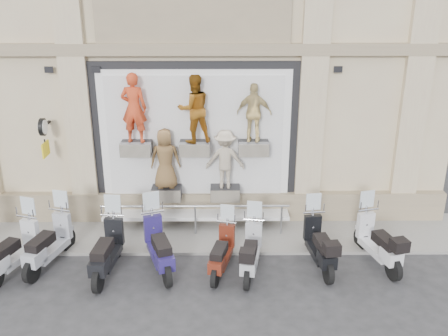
{
  "coord_description": "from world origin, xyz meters",
  "views": [
    {
      "loc": [
        0.67,
        -9.96,
        6.5
      ],
      "look_at": [
        0.77,
        1.9,
        2.01
      ],
      "focal_mm": 40.0,
      "sensor_mm": 36.0,
      "label": 1
    }
  ],
  "objects_px": {
    "scooter_d": "(106,241)",
    "scooter_e": "(158,237)",
    "clock_sign_bracket": "(44,132)",
    "scooter_b": "(13,241)",
    "scooter_i": "(379,233)",
    "scooter_f": "(222,244)",
    "scooter_c": "(48,234)",
    "scooter_h": "(320,236)",
    "guard_rail": "(195,221)",
    "scooter_g": "(251,243)"
  },
  "relations": [
    {
      "from": "scooter_f",
      "to": "scooter_h",
      "type": "xyz_separation_m",
      "value": [
        2.33,
        0.22,
        0.08
      ]
    },
    {
      "from": "scooter_f",
      "to": "scooter_b",
      "type": "bearing_deg",
      "value": -166.43
    },
    {
      "from": "scooter_d",
      "to": "scooter_e",
      "type": "bearing_deg",
      "value": 13.17
    },
    {
      "from": "scooter_f",
      "to": "scooter_i",
      "type": "height_order",
      "value": "scooter_i"
    },
    {
      "from": "guard_rail",
      "to": "scooter_e",
      "type": "distance_m",
      "value": 1.82
    },
    {
      "from": "scooter_d",
      "to": "scooter_h",
      "type": "height_order",
      "value": "scooter_d"
    },
    {
      "from": "clock_sign_bracket",
      "to": "scooter_e",
      "type": "distance_m",
      "value": 4.21
    },
    {
      "from": "scooter_e",
      "to": "scooter_g",
      "type": "relative_size",
      "value": 1.1
    },
    {
      "from": "scooter_c",
      "to": "scooter_i",
      "type": "xyz_separation_m",
      "value": [
        7.9,
        0.01,
        -0.02
      ]
    },
    {
      "from": "clock_sign_bracket",
      "to": "scooter_d",
      "type": "relative_size",
      "value": 0.48
    },
    {
      "from": "scooter_c",
      "to": "scooter_d",
      "type": "bearing_deg",
      "value": 1.58
    },
    {
      "from": "scooter_c",
      "to": "guard_rail",
      "type": "bearing_deg",
      "value": 37.56
    },
    {
      "from": "scooter_c",
      "to": "scooter_e",
      "type": "xyz_separation_m",
      "value": [
        2.65,
        -0.19,
        0.01
      ]
    },
    {
      "from": "clock_sign_bracket",
      "to": "scooter_c",
      "type": "xyz_separation_m",
      "value": [
        0.46,
        -1.87,
        -1.96
      ]
    },
    {
      "from": "scooter_c",
      "to": "scooter_f",
      "type": "xyz_separation_m",
      "value": [
        4.14,
        -0.31,
        -0.11
      ]
    },
    {
      "from": "clock_sign_bracket",
      "to": "scooter_d",
      "type": "height_order",
      "value": "clock_sign_bracket"
    },
    {
      "from": "guard_rail",
      "to": "scooter_b",
      "type": "distance_m",
      "value": 4.51
    },
    {
      "from": "scooter_b",
      "to": "scooter_i",
      "type": "bearing_deg",
      "value": 20.35
    },
    {
      "from": "clock_sign_bracket",
      "to": "scooter_e",
      "type": "bearing_deg",
      "value": -33.49
    },
    {
      "from": "clock_sign_bracket",
      "to": "scooter_h",
      "type": "relative_size",
      "value": 0.51
    },
    {
      "from": "clock_sign_bracket",
      "to": "scooter_c",
      "type": "relative_size",
      "value": 0.49
    },
    {
      "from": "scooter_h",
      "to": "scooter_e",
      "type": "bearing_deg",
      "value": 174.47
    },
    {
      "from": "clock_sign_bracket",
      "to": "scooter_d",
      "type": "xyz_separation_m",
      "value": [
        1.93,
        -2.23,
        -1.95
      ]
    },
    {
      "from": "clock_sign_bracket",
      "to": "scooter_c",
      "type": "height_order",
      "value": "clock_sign_bracket"
    },
    {
      "from": "scooter_b",
      "to": "scooter_f",
      "type": "height_order",
      "value": "scooter_b"
    },
    {
      "from": "scooter_d",
      "to": "scooter_b",
      "type": "bearing_deg",
      "value": -176.27
    },
    {
      "from": "guard_rail",
      "to": "clock_sign_bracket",
      "type": "xyz_separation_m",
      "value": [
        -3.9,
        0.47,
        2.34
      ]
    },
    {
      "from": "scooter_b",
      "to": "scooter_i",
      "type": "distance_m",
      "value": 8.62
    },
    {
      "from": "guard_rail",
      "to": "scooter_i",
      "type": "distance_m",
      "value": 4.69
    },
    {
      "from": "guard_rail",
      "to": "scooter_f",
      "type": "relative_size",
      "value": 2.8
    },
    {
      "from": "scooter_f",
      "to": "guard_rail",
      "type": "bearing_deg",
      "value": 125.75
    },
    {
      "from": "guard_rail",
      "to": "scooter_f",
      "type": "height_order",
      "value": "scooter_f"
    },
    {
      "from": "scooter_e",
      "to": "scooter_h",
      "type": "bearing_deg",
      "value": -17.57
    },
    {
      "from": "scooter_c",
      "to": "scooter_d",
      "type": "relative_size",
      "value": 0.99
    },
    {
      "from": "scooter_c",
      "to": "scooter_g",
      "type": "bearing_deg",
      "value": 11.16
    },
    {
      "from": "guard_rail",
      "to": "scooter_c",
      "type": "distance_m",
      "value": 3.73
    },
    {
      "from": "clock_sign_bracket",
      "to": "guard_rail",
      "type": "bearing_deg",
      "value": -6.84
    },
    {
      "from": "scooter_g",
      "to": "scooter_i",
      "type": "distance_m",
      "value": 3.1
    },
    {
      "from": "scooter_h",
      "to": "scooter_i",
      "type": "bearing_deg",
      "value": -2.67
    },
    {
      "from": "scooter_c",
      "to": "scooter_i",
      "type": "height_order",
      "value": "scooter_c"
    },
    {
      "from": "scooter_e",
      "to": "scooter_h",
      "type": "height_order",
      "value": "scooter_e"
    },
    {
      "from": "guard_rail",
      "to": "scooter_i",
      "type": "height_order",
      "value": "scooter_i"
    },
    {
      "from": "scooter_c",
      "to": "clock_sign_bracket",
      "type": "bearing_deg",
      "value": 119.14
    },
    {
      "from": "scooter_f",
      "to": "scooter_e",
      "type": "bearing_deg",
      "value": -171.24
    },
    {
      "from": "scooter_d",
      "to": "scooter_c",
      "type": "bearing_deg",
      "value": 171.2
    },
    {
      "from": "scooter_i",
      "to": "scooter_c",
      "type": "bearing_deg",
      "value": 165.63
    },
    {
      "from": "scooter_b",
      "to": "scooter_h",
      "type": "relative_size",
      "value": 1.02
    },
    {
      "from": "scooter_b",
      "to": "guard_rail",
      "type": "bearing_deg",
      "value": 40.69
    },
    {
      "from": "guard_rail",
      "to": "scooter_e",
      "type": "xyz_separation_m",
      "value": [
        -0.79,
        -1.59,
        0.39
      ]
    },
    {
      "from": "scooter_d",
      "to": "scooter_e",
      "type": "relative_size",
      "value": 1.0
    }
  ]
}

